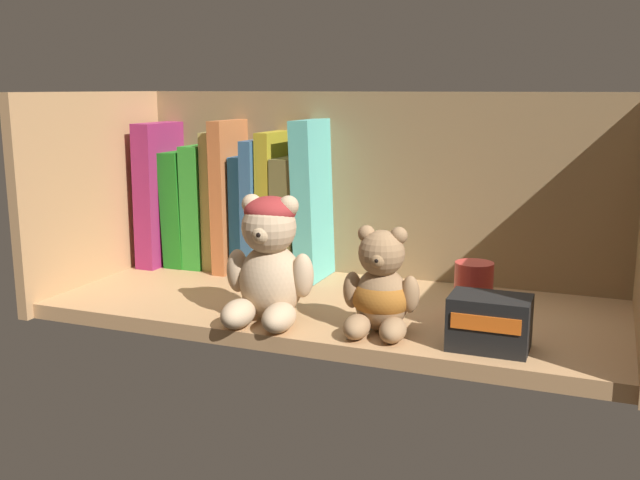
# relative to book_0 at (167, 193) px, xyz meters

# --- Properties ---
(shelf_board) EXTENTS (0.75, 0.31, 0.02)m
(shelf_board) POSITION_rel_book_0_xyz_m (0.34, -0.13, -0.13)
(shelf_board) COLOR tan
(shelf_board) RESTS_ON ground
(shelf_back_panel) EXTENTS (0.78, 0.01, 0.30)m
(shelf_back_panel) POSITION_rel_book_0_xyz_m (0.34, 0.03, 0.01)
(shelf_back_panel) COLOR olive
(shelf_back_panel) RESTS_ON ground
(shelf_side_panel_left) EXTENTS (0.02, 0.34, 0.30)m
(shelf_side_panel_left) POSITION_rel_book_0_xyz_m (-0.04, -0.13, 0.01)
(shelf_side_panel_left) COLOR tan
(shelf_side_panel_left) RESTS_ON ground
(book_0) EXTENTS (0.04, 0.15, 0.23)m
(book_0) POSITION_rel_book_0_xyz_m (0.00, 0.00, 0.00)
(book_0) COLOR #8A2153
(book_0) RESTS_ON shelf_board
(book_1) EXTENTS (0.04, 0.10, 0.19)m
(book_1) POSITION_rel_book_0_xyz_m (0.04, 0.00, -0.02)
(book_1) COLOR #1B711A
(book_1) RESTS_ON shelf_board
(book_2) EXTENTS (0.03, 0.10, 0.20)m
(book_2) POSITION_rel_book_0_xyz_m (0.07, 0.00, -0.02)
(book_2) COLOR #298A27
(book_2) RESTS_ON shelf_board
(book_3) EXTENTS (0.02, 0.09, 0.22)m
(book_3) POSITION_rel_book_0_xyz_m (0.10, 0.00, -0.01)
(book_3) COLOR #A1934C
(book_3) RESTS_ON shelf_board
(book_4) EXTENTS (0.02, 0.13, 0.24)m
(book_4) POSITION_rel_book_0_xyz_m (0.13, 0.00, 0.00)
(book_4) COLOR #AF5F31
(book_4) RESTS_ON shelf_board
(book_5) EXTENTS (0.03, 0.10, 0.18)m
(book_5) POSITION_rel_book_0_xyz_m (0.15, 0.00, -0.02)
(book_5) COLOR #2672B8
(book_5) RESTS_ON shelf_board
(book_6) EXTENTS (0.02, 0.13, 0.21)m
(book_6) POSITION_rel_book_0_xyz_m (0.18, 0.00, -0.01)
(book_6) COLOR #2F567A
(book_6) RESTS_ON shelf_board
(book_7) EXTENTS (0.02, 0.12, 0.22)m
(book_7) POSITION_rel_book_0_xyz_m (0.20, 0.00, -0.01)
(book_7) COLOR #A28D20
(book_7) RESTS_ON shelf_board
(book_8) EXTENTS (0.03, 0.12, 0.18)m
(book_8) POSITION_rel_book_0_xyz_m (0.23, 0.00, -0.02)
(book_8) COLOR brown
(book_8) RESTS_ON shelf_board
(book_9) EXTENTS (0.04, 0.13, 0.24)m
(book_9) POSITION_rel_book_0_xyz_m (0.27, 0.00, 0.00)
(book_9) COLOR #57BAAE
(book_9) RESTS_ON shelf_board
(teddy_bear_larger) EXTENTS (0.12, 0.12, 0.16)m
(teddy_bear_larger) POSITION_rel_book_0_xyz_m (0.29, -0.23, -0.04)
(teddy_bear_larger) COLOR tan
(teddy_bear_larger) RESTS_ON shelf_board
(teddy_bear_smaller) EXTENTS (0.09, 0.10, 0.13)m
(teddy_bear_smaller) POSITION_rel_book_0_xyz_m (0.44, -0.22, -0.07)
(teddy_bear_smaller) COLOR #93704C
(teddy_bear_smaller) RESTS_ON shelf_board
(pillar_candle) EXTENTS (0.05, 0.05, 0.07)m
(pillar_candle) POSITION_rel_book_0_xyz_m (0.53, -0.14, -0.08)
(pillar_candle) COLOR #C63833
(pillar_candle) RESTS_ON shelf_board
(small_product_box) EXTENTS (0.09, 0.06, 0.06)m
(small_product_box) POSITION_rel_book_0_xyz_m (0.57, -0.23, -0.09)
(small_product_box) COLOR black
(small_product_box) RESTS_ON shelf_board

